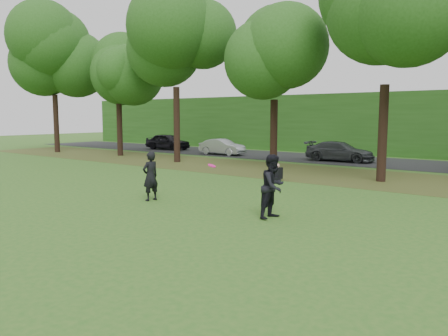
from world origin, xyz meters
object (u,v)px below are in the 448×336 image
at_px(player_left, 150,176).
at_px(frisbee, 212,166).
at_px(player_right, 273,186).
at_px(seated_person, 276,174).

xyz_separation_m(player_left, frisbee, (2.97, -0.03, 0.61)).
height_order(player_right, frisbee, player_right).
height_order(player_left, frisbee, player_left).
relative_size(frisbee, seated_person, 0.42).
xyz_separation_m(player_left, player_right, (5.08, 0.37, 0.07)).
distance_m(player_left, seated_person, 7.39).
bearing_deg(player_left, seated_person, 177.36).
height_order(player_left, player_right, player_right).
xyz_separation_m(player_right, seated_person, (-3.99, 6.92, -0.68)).
relative_size(player_left, player_right, 0.93).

